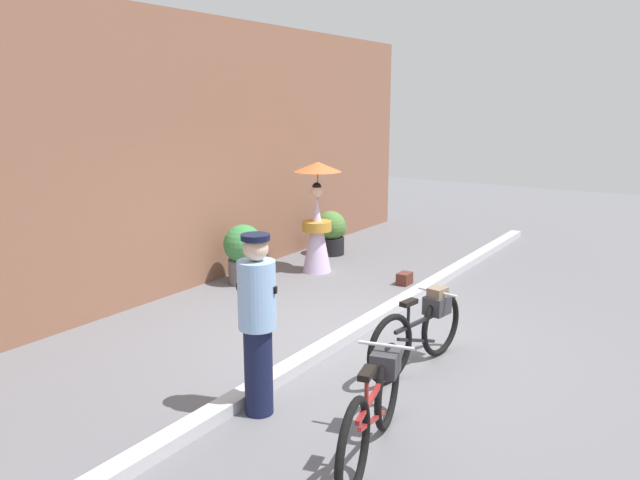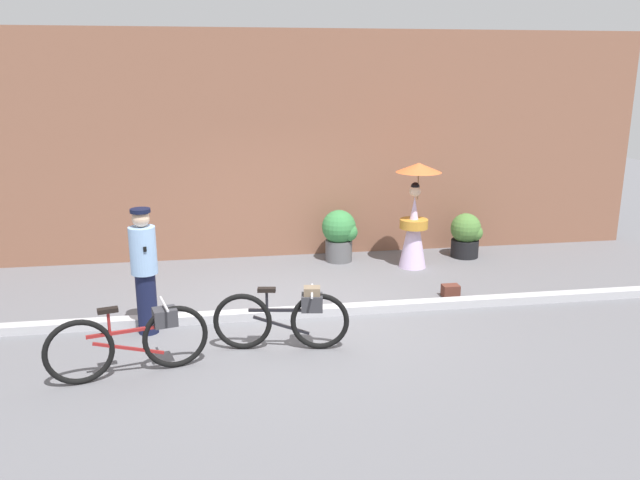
# 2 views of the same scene
# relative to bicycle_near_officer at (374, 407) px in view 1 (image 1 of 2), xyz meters

# --- Properties ---
(ground_plane) EXTENTS (30.00, 30.00, 0.00)m
(ground_plane) POSITION_rel_bicycle_near_officer_xyz_m (2.00, 1.46, -0.42)
(ground_plane) COLOR slate
(building_wall) EXTENTS (14.00, 0.40, 4.06)m
(building_wall) POSITION_rel_bicycle_near_officer_xyz_m (2.00, 4.73, 1.61)
(building_wall) COLOR brown
(building_wall) RESTS_ON ground_plane
(sidewalk_curb) EXTENTS (14.00, 0.20, 0.12)m
(sidewalk_curb) POSITION_rel_bicycle_near_officer_xyz_m (2.00, 1.46, -0.36)
(sidewalk_curb) COLOR #B2B2B7
(sidewalk_curb) RESTS_ON ground_plane
(bicycle_near_officer) EXTENTS (1.77, 0.59, 0.84)m
(bicycle_near_officer) POSITION_rel_bicycle_near_officer_xyz_m (0.00, 0.00, 0.00)
(bicycle_near_officer) COLOR black
(bicycle_near_officer) RESTS_ON ground_plane
(bicycle_far_side) EXTENTS (1.67, 0.48, 0.81)m
(bicycle_far_side) POSITION_rel_bicycle_near_officer_xyz_m (1.78, 0.41, -0.00)
(bicycle_far_side) COLOR black
(bicycle_far_side) RESTS_ON ground_plane
(person_officer) EXTENTS (0.34, 0.38, 1.68)m
(person_officer) POSITION_rel_bicycle_near_officer_xyz_m (0.03, 1.21, 0.47)
(person_officer) COLOR #141938
(person_officer) RESTS_ON ground_plane
(person_with_parasol) EXTENTS (0.78, 0.78, 1.84)m
(person_with_parasol) POSITION_rel_bicycle_near_officer_xyz_m (4.36, 3.46, 0.49)
(person_with_parasol) COLOR silver
(person_with_parasol) RESTS_ON ground_plane
(potted_plant_by_door) EXTENTS (0.63, 0.61, 0.94)m
(potted_plant_by_door) POSITION_rel_bicycle_near_officer_xyz_m (3.15, 4.01, 0.09)
(potted_plant_by_door) COLOR #59595B
(potted_plant_by_door) RESTS_ON ground_plane
(potted_plant_small) EXTENTS (0.57, 0.56, 0.82)m
(potted_plant_small) POSITION_rel_bicycle_near_officer_xyz_m (5.50, 3.90, 0.00)
(potted_plant_small) COLOR black
(potted_plant_small) RESTS_ON ground_plane
(backpack_on_pavement) EXTENTS (0.26, 0.18, 0.19)m
(backpack_on_pavement) POSITION_rel_bicycle_near_officer_xyz_m (4.47, 1.88, -0.33)
(backpack_on_pavement) COLOR #592D23
(backpack_on_pavement) RESTS_ON ground_plane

